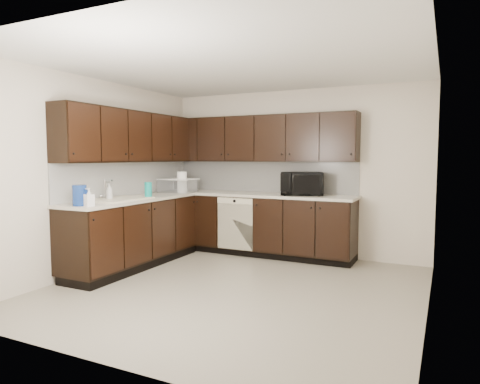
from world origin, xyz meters
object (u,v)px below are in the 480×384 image
Objects in this scene: microwave at (302,184)px; blue_pitcher at (80,195)px; storage_bin at (178,186)px; sink at (118,205)px; toaster_oven at (185,184)px.

microwave is 2.53× the size of blue_pitcher.
microwave reaches higher than blue_pitcher.
storage_bin is at bearing 171.23° from microwave.
toaster_oven is (-0.07, 1.68, 0.16)m from sink.
sink is 1.37× the size of microwave.
sink is 3.46× the size of blue_pitcher.
microwave is at bearing 19.39° from toaster_oven.
blue_pitcher is at bearing -84.80° from sink.
microwave reaches higher than sink.
sink reaches higher than blue_pitcher.
toaster_oven is 0.32m from storage_bin.
storage_bin reaches higher than toaster_oven.
microwave is at bearing 41.55° from sink.
microwave is 3.02m from blue_pitcher.
microwave reaches higher than storage_bin.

